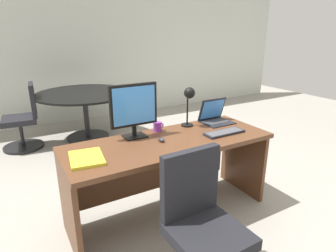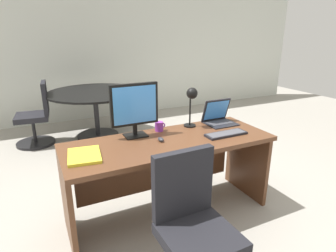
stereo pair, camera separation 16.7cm
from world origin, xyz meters
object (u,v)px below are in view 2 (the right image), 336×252
monitor (134,107)px  mouse (161,139)px  desk_lamp (192,99)px  keyboard (226,134)px  desk (167,159)px  book (84,156)px  laptop (218,116)px  office_chair (194,237)px  meeting_chair_near (37,119)px  coffee_mug (159,126)px  meeting_table (96,102)px

monitor → mouse: (0.15, -0.22, -0.26)m
desk_lamp → keyboard: bearing=-63.6°
desk → book: bearing=-173.7°
laptop → book: (-1.42, -0.26, -0.06)m
office_chair → meeting_chair_near: meeting_chair_near is taller
desk → monitor: bearing=142.8°
desk_lamp → meeting_chair_near: size_ratio=0.42×
meeting_chair_near → office_chair: bearing=-76.0°
book → office_chair: size_ratio=0.37×
laptop → meeting_chair_near: bearing=127.0°
desk_lamp → coffee_mug: size_ratio=3.77×
book → meeting_chair_near: meeting_chair_near is taller
desk → meeting_table: 2.36m
monitor → meeting_chair_near: 2.47m
laptop → book: laptop is taller
meeting_chair_near → laptop: bearing=-53.0°
mouse → coffee_mug: (0.10, 0.26, 0.03)m
laptop → meeting_chair_near: size_ratio=0.32×
meeting_table → book: bearing=-103.9°
monitor → meeting_chair_near: size_ratio=0.51×
book → meeting_chair_near: (-0.28, 2.52, -0.38)m
meeting_chair_near → book: bearing=-83.6°
desk_lamp → desk: bearing=-152.3°
monitor → keyboard: (0.76, -0.34, -0.27)m
book → coffee_mug: size_ratio=3.28×
monitor → mouse: bearing=-55.3°
desk → keyboard: 0.59m
desk → desk_lamp: desk_lamp is taller
meeting_table → keyboard: bearing=-75.2°
book → laptop: bearing=10.6°
coffee_mug → meeting_chair_near: meeting_chair_near is taller
desk_lamp → meeting_table: desk_lamp is taller
monitor → mouse: 0.37m
laptop → mouse: 0.79m
desk_lamp → book: desk_lamp is taller
desk → monitor: monitor is taller
desk → meeting_chair_near: 2.65m
desk → laptop: (0.67, 0.18, 0.28)m
desk → desk_lamp: (0.35, 0.18, 0.50)m
laptop → keyboard: (-0.15, -0.35, -0.06)m
office_chair → meeting_chair_near: (-0.82, 3.27, 0.01)m
meeting_chair_near → meeting_table: bearing=-5.3°
desk → monitor: size_ratio=3.82×
mouse → book: bearing=-176.5°
desk → desk_lamp: size_ratio=4.65×
keyboard → desk_lamp: size_ratio=1.01×
coffee_mug → meeting_chair_near: bearing=115.2°
meeting_table → desk_lamp: bearing=-77.2°
desk → mouse: bearing=-153.8°
desk → meeting_chair_near: meeting_chair_near is taller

